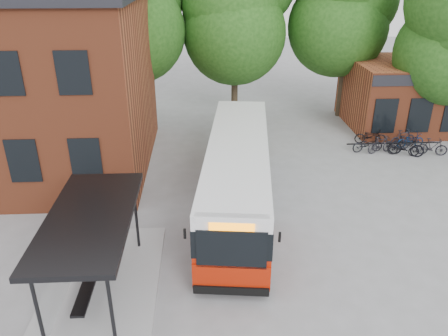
{
  "coord_description": "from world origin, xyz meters",
  "views": [
    {
      "loc": [
        -1.22,
        -11.83,
        9.37
      ],
      "look_at": [
        -0.4,
        3.78,
        2.0
      ],
      "focal_mm": 35.0,
      "sensor_mm": 36.0,
      "label": 1
    }
  ],
  "objects_px": {
    "bus_shelter": "(95,256)",
    "bicycle_6": "(410,140)",
    "bicycle_5": "(403,138)",
    "bicycle_7": "(432,147)",
    "bicycle_2": "(370,136)",
    "bicycle_4": "(404,148)",
    "bicycle_3": "(406,146)",
    "city_bus": "(238,175)",
    "bicycle_1": "(380,145)",
    "bicycle_0": "(368,144)"
  },
  "relations": [
    {
      "from": "bus_shelter",
      "to": "bicycle_6",
      "type": "height_order",
      "value": "bus_shelter"
    },
    {
      "from": "bus_shelter",
      "to": "bicycle_5",
      "type": "relative_size",
      "value": 4.14
    },
    {
      "from": "bicycle_5",
      "to": "bicycle_7",
      "type": "height_order",
      "value": "bicycle_5"
    },
    {
      "from": "bus_shelter",
      "to": "bicycle_2",
      "type": "bearing_deg",
      "value": 42.84
    },
    {
      "from": "bicycle_4",
      "to": "bicycle_6",
      "type": "bearing_deg",
      "value": -22.51
    },
    {
      "from": "bus_shelter",
      "to": "bicycle_4",
      "type": "relative_size",
      "value": 4.34
    },
    {
      "from": "bicycle_2",
      "to": "bicycle_7",
      "type": "height_order",
      "value": "bicycle_7"
    },
    {
      "from": "bicycle_3",
      "to": "city_bus",
      "type": "bearing_deg",
      "value": 142.24
    },
    {
      "from": "bicycle_1",
      "to": "bicycle_7",
      "type": "height_order",
      "value": "bicycle_1"
    },
    {
      "from": "bicycle_4",
      "to": "bicycle_5",
      "type": "xyz_separation_m",
      "value": [
        0.46,
        1.2,
        0.08
      ]
    },
    {
      "from": "bicycle_1",
      "to": "bicycle_6",
      "type": "distance_m",
      "value": 2.1
    },
    {
      "from": "bicycle_2",
      "to": "city_bus",
      "type": "bearing_deg",
      "value": 138.36
    },
    {
      "from": "bicycle_5",
      "to": "bus_shelter",
      "type": "bearing_deg",
      "value": 109.59
    },
    {
      "from": "bicycle_0",
      "to": "bicycle_5",
      "type": "height_order",
      "value": "bicycle_5"
    },
    {
      "from": "bus_shelter",
      "to": "city_bus",
      "type": "bearing_deg",
      "value": 47.94
    },
    {
      "from": "bicycle_3",
      "to": "bus_shelter",
      "type": "bearing_deg",
      "value": 150.37
    },
    {
      "from": "bicycle_1",
      "to": "bicycle_2",
      "type": "xyz_separation_m",
      "value": [
        -0.07,
        1.34,
        -0.02
      ]
    },
    {
      "from": "bicycle_7",
      "to": "bicycle_0",
      "type": "bearing_deg",
      "value": 93.59
    },
    {
      "from": "bicycle_1",
      "to": "bicycle_3",
      "type": "height_order",
      "value": "bicycle_3"
    },
    {
      "from": "bicycle_0",
      "to": "bicycle_1",
      "type": "xyz_separation_m",
      "value": [
        0.65,
        -0.16,
        0.03
      ]
    },
    {
      "from": "bicycle_0",
      "to": "bicycle_5",
      "type": "xyz_separation_m",
      "value": [
        2.21,
        0.64,
        0.06
      ]
    },
    {
      "from": "bicycle_5",
      "to": "city_bus",
      "type": "bearing_deg",
      "value": 103.66
    },
    {
      "from": "bicycle_2",
      "to": "bicycle_6",
      "type": "distance_m",
      "value": 2.15
    },
    {
      "from": "bus_shelter",
      "to": "bicycle_4",
      "type": "xyz_separation_m",
      "value": [
        13.98,
        10.14,
        -1.03
      ]
    },
    {
      "from": "bicycle_6",
      "to": "bicycle_7",
      "type": "distance_m",
      "value": 1.33
    },
    {
      "from": "bicycle_2",
      "to": "bicycle_3",
      "type": "distance_m",
      "value": 2.21
    },
    {
      "from": "bus_shelter",
      "to": "city_bus",
      "type": "distance_m",
      "value": 6.99
    },
    {
      "from": "bicycle_1",
      "to": "bicycle_6",
      "type": "xyz_separation_m",
      "value": [
        1.98,
        0.71,
        -0.05
      ]
    },
    {
      "from": "bicycle_1",
      "to": "bicycle_4",
      "type": "distance_m",
      "value": 1.18
    },
    {
      "from": "bicycle_2",
      "to": "bicycle_6",
      "type": "relative_size",
      "value": 1.08
    },
    {
      "from": "bicycle_2",
      "to": "bicycle_7",
      "type": "relative_size",
      "value": 1.1
    },
    {
      "from": "bicycle_0",
      "to": "bicycle_2",
      "type": "bearing_deg",
      "value": -31.64
    },
    {
      "from": "bicycle_2",
      "to": "bus_shelter",
      "type": "bearing_deg",
      "value": 141.75
    },
    {
      "from": "bus_shelter",
      "to": "bicycle_5",
      "type": "distance_m",
      "value": 18.38
    },
    {
      "from": "bicycle_5",
      "to": "bicycle_6",
      "type": "bearing_deg",
      "value": -121.66
    },
    {
      "from": "bicycle_0",
      "to": "bicycle_6",
      "type": "distance_m",
      "value": 2.68
    },
    {
      "from": "bicycle_1",
      "to": "bicycle_5",
      "type": "bearing_deg",
      "value": -79.94
    },
    {
      "from": "city_bus",
      "to": "bicycle_6",
      "type": "height_order",
      "value": "city_bus"
    },
    {
      "from": "bicycle_6",
      "to": "city_bus",
      "type": "bearing_deg",
      "value": 111.6
    },
    {
      "from": "bicycle_0",
      "to": "bicycle_1",
      "type": "relative_size",
      "value": 1.07
    },
    {
      "from": "city_bus",
      "to": "bicycle_2",
      "type": "bearing_deg",
      "value": 45.94
    },
    {
      "from": "city_bus",
      "to": "bicycle_4",
      "type": "bearing_deg",
      "value": 34.51
    },
    {
      "from": "city_bus",
      "to": "bicycle_0",
      "type": "height_order",
      "value": "city_bus"
    },
    {
      "from": "bus_shelter",
      "to": "bicycle_3",
      "type": "bearing_deg",
      "value": 35.57
    },
    {
      "from": "bicycle_0",
      "to": "bicycle_4",
      "type": "xyz_separation_m",
      "value": [
        1.76,
        -0.56,
        -0.02
      ]
    },
    {
      "from": "bicycle_3",
      "to": "bicycle_5",
      "type": "relative_size",
      "value": 1.08
    },
    {
      "from": "bicycle_6",
      "to": "bicycle_7",
      "type": "bearing_deg",
      "value": -158.76
    },
    {
      "from": "bicycle_5",
      "to": "bicycle_3",
      "type": "bearing_deg",
      "value": 145.91
    },
    {
      "from": "bicycle_0",
      "to": "bicycle_2",
      "type": "distance_m",
      "value": 1.3
    },
    {
      "from": "bicycle_1",
      "to": "bicycle_2",
      "type": "relative_size",
      "value": 0.91
    }
  ]
}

